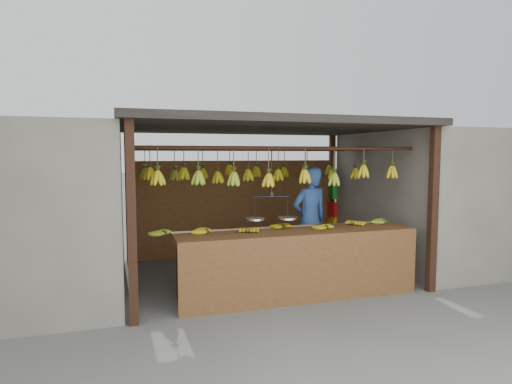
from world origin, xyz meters
name	(u,v)px	position (x,y,z in m)	size (l,w,h in m)	color
ground	(262,274)	(0.00, 0.00, 0.00)	(80.00, 80.00, 0.00)	#5B5B57
stall	(255,151)	(0.00, 0.33, 1.97)	(4.30, 3.30, 2.40)	black
neighbor_left	(4,212)	(-3.60, 0.00, 1.15)	(3.00, 3.00, 2.30)	slate
neighbor_right	(449,196)	(3.60, 0.00, 1.15)	(3.00, 3.00, 2.30)	slate
counter	(299,246)	(0.12, -1.22, 0.70)	(3.49, 0.74, 0.96)	brown
hanging_bananas	(262,174)	(0.01, -0.01, 1.61)	(3.58, 2.25, 0.39)	gold
balance_scale	(271,214)	(-0.19, -1.00, 1.11)	(0.69, 0.32, 0.96)	black
vendor	(310,220)	(0.78, -0.11, 0.86)	(0.63, 0.41, 1.72)	#3359A5
bag_bundles	(332,201)	(1.94, 1.35, 0.99)	(0.08, 0.26, 1.31)	#1426BF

